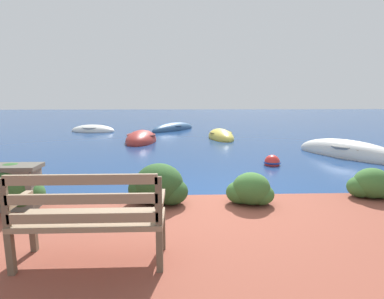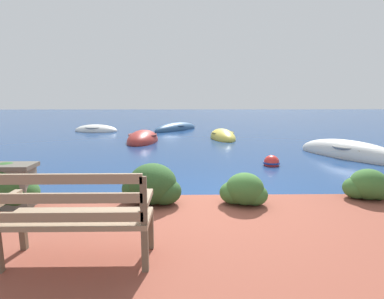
% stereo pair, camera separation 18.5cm
% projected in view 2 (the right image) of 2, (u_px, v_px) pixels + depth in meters
% --- Properties ---
extents(ground_plane, '(80.00, 80.00, 0.00)m').
position_uv_depth(ground_plane, '(196.00, 208.00, 4.95)').
color(ground_plane, navy).
extents(park_bench, '(1.40, 0.48, 0.93)m').
position_uv_depth(park_bench, '(76.00, 215.00, 2.83)').
color(park_bench, brown).
rests_on(park_bench, patio_terrace).
extents(hedge_clump_far_left, '(0.96, 0.69, 0.65)m').
position_uv_depth(hedge_clump_far_left, '(8.00, 187.00, 4.38)').
color(hedge_clump_far_left, '#2D5628').
rests_on(hedge_clump_far_left, patio_terrace).
extents(hedge_clump_left, '(0.90, 0.65, 0.61)m').
position_uv_depth(hedge_clump_left, '(152.00, 186.00, 4.48)').
color(hedge_clump_left, '#284C23').
rests_on(hedge_clump_left, patio_terrace).
extents(hedge_clump_centre, '(0.71, 0.51, 0.48)m').
position_uv_depth(hedge_clump_centre, '(244.00, 191.00, 4.45)').
color(hedge_clump_centre, '#38662D').
rests_on(hedge_clump_centre, patio_terrace).
extents(hedge_clump_right, '(0.71, 0.51, 0.48)m').
position_uv_depth(hedge_clump_right, '(367.00, 186.00, 4.69)').
color(hedge_clump_right, '#38662D').
rests_on(hedge_clump_right, patio_terrace).
extents(rowboat_nearest, '(2.49, 3.31, 0.90)m').
position_uv_depth(rowboat_nearest, '(348.00, 154.00, 9.13)').
color(rowboat_nearest, silver).
rests_on(rowboat_nearest, ground_plane).
extents(rowboat_mid, '(1.36, 2.47, 0.84)m').
position_uv_depth(rowboat_mid, '(143.00, 140.00, 12.17)').
color(rowboat_mid, '#9E2D28').
rests_on(rowboat_mid, ground_plane).
extents(rowboat_far, '(1.26, 2.51, 0.74)m').
position_uv_depth(rowboat_far, '(223.00, 137.00, 13.18)').
color(rowboat_far, '#DBC64C').
rests_on(rowboat_far, ground_plane).
extents(rowboat_outer, '(2.49, 1.53, 0.65)m').
position_uv_depth(rowboat_outer, '(96.00, 130.00, 15.88)').
color(rowboat_outer, silver).
rests_on(rowboat_outer, ground_plane).
extents(rowboat_distant, '(2.73, 3.18, 0.73)m').
position_uv_depth(rowboat_distant, '(176.00, 129.00, 16.55)').
color(rowboat_distant, '#2D517A').
rests_on(rowboat_distant, ground_plane).
extents(mooring_buoy, '(0.45, 0.45, 0.41)m').
position_uv_depth(mooring_buoy, '(271.00, 163.00, 8.00)').
color(mooring_buoy, red).
rests_on(mooring_buoy, ground_plane).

